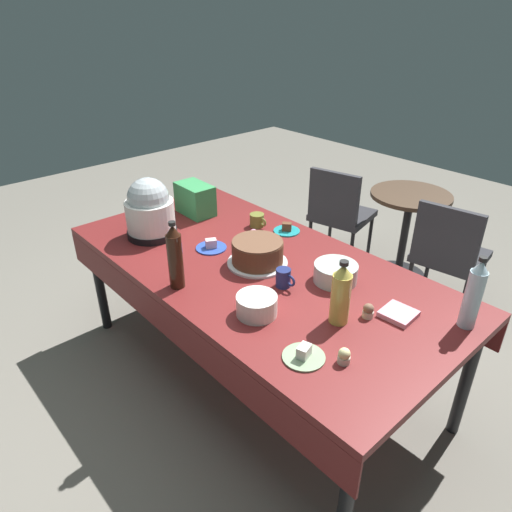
% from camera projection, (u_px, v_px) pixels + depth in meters
% --- Properties ---
extents(ground, '(9.00, 9.00, 0.00)m').
position_uv_depth(ground, '(256.00, 371.00, 2.81)').
color(ground, slate).
extents(potluck_table, '(2.20, 1.10, 0.75)m').
position_uv_depth(potluck_table, '(256.00, 274.00, 2.48)').
color(potluck_table, maroon).
rests_on(potluck_table, ground).
extents(frosted_layer_cake, '(0.32, 0.32, 0.14)m').
position_uv_depth(frosted_layer_cake, '(258.00, 253.00, 2.42)').
color(frosted_layer_cake, silver).
rests_on(frosted_layer_cake, potluck_table).
extents(slow_cooker, '(0.29, 0.29, 0.36)m').
position_uv_depth(slow_cooker, '(150.00, 210.00, 2.68)').
color(slow_cooker, black).
rests_on(slow_cooker, potluck_table).
extents(glass_salad_bowl, '(0.22, 0.22, 0.09)m').
position_uv_depth(glass_salad_bowl, '(335.00, 273.00, 2.28)').
color(glass_salad_bowl, '#B2C6BC').
rests_on(glass_salad_bowl, potluck_table).
extents(ceramic_snack_bowl, '(0.18, 0.18, 0.09)m').
position_uv_depth(ceramic_snack_bowl, '(257.00, 305.00, 2.04)').
color(ceramic_snack_bowl, silver).
rests_on(ceramic_snack_bowl, potluck_table).
extents(dessert_plate_cobalt, '(0.17, 0.17, 0.06)m').
position_uv_depth(dessert_plate_cobalt, '(211.00, 246.00, 2.60)').
color(dessert_plate_cobalt, '#2D4CB2').
rests_on(dessert_plate_cobalt, potluck_table).
extents(dessert_plate_sage, '(0.17, 0.17, 0.06)m').
position_uv_depth(dessert_plate_sage, '(304.00, 355.00, 1.80)').
color(dessert_plate_sage, '#8CA87F').
rests_on(dessert_plate_sage, potluck_table).
extents(dessert_plate_teal, '(0.16, 0.16, 0.06)m').
position_uv_depth(dessert_plate_teal, '(287.00, 229.00, 2.80)').
color(dessert_plate_teal, teal).
rests_on(dessert_plate_teal, potluck_table).
extents(cupcake_mint, '(0.05, 0.05, 0.07)m').
position_uv_depth(cupcake_mint, '(368.00, 311.00, 2.03)').
color(cupcake_mint, beige).
rests_on(cupcake_mint, potluck_table).
extents(cupcake_lemon, '(0.05, 0.05, 0.07)m').
position_uv_depth(cupcake_lemon, '(344.00, 356.00, 1.77)').
color(cupcake_lemon, beige).
rests_on(cupcake_lemon, potluck_table).
extents(cupcake_vanilla, '(0.05, 0.05, 0.07)m').
position_uv_depth(cupcake_vanilla, '(253.00, 235.00, 2.69)').
color(cupcake_vanilla, beige).
rests_on(cupcake_vanilla, potluck_table).
extents(soda_bottle_cola, '(0.07, 0.07, 0.35)m').
position_uv_depth(soda_bottle_cola, '(175.00, 257.00, 2.19)').
color(soda_bottle_cola, '#33190F').
rests_on(soda_bottle_cola, potluck_table).
extents(soda_bottle_water, '(0.07, 0.07, 0.34)m').
position_uv_depth(soda_bottle_water, '(473.00, 295.00, 1.91)').
color(soda_bottle_water, silver).
rests_on(soda_bottle_water, potluck_table).
extents(soda_bottle_ginger_ale, '(0.09, 0.09, 0.30)m').
position_uv_depth(soda_bottle_ginger_ale, '(341.00, 294.00, 1.95)').
color(soda_bottle_ginger_ale, gold).
rests_on(soda_bottle_ginger_ale, potluck_table).
extents(coffee_mug_navy, '(0.11, 0.07, 0.09)m').
position_uv_depth(coffee_mug_navy, '(284.00, 278.00, 2.24)').
color(coffee_mug_navy, navy).
rests_on(coffee_mug_navy, potluck_table).
extents(coffee_mug_olive, '(0.13, 0.09, 0.08)m').
position_uv_depth(coffee_mug_olive, '(257.00, 220.00, 2.85)').
color(coffee_mug_olive, olive).
rests_on(coffee_mug_olive, potluck_table).
extents(soda_carton, '(0.26, 0.17, 0.20)m').
position_uv_depth(soda_carton, '(195.00, 199.00, 3.00)').
color(soda_carton, '#338C4C').
rests_on(soda_carton, potluck_table).
extents(paper_napkin_stack, '(0.15, 0.15, 0.02)m').
position_uv_depth(paper_napkin_stack, '(398.00, 314.00, 2.04)').
color(paper_napkin_stack, pink).
rests_on(paper_napkin_stack, potluck_table).
extents(maroon_chair_left, '(0.53, 0.53, 0.85)m').
position_uv_depth(maroon_chair_left, '(339.00, 211.00, 3.74)').
color(maroon_chair_left, '#333338').
rests_on(maroon_chair_left, ground).
extents(maroon_chair_right, '(0.50, 0.50, 0.85)m').
position_uv_depth(maroon_chair_right, '(448.00, 251.00, 3.13)').
color(maroon_chair_right, '#333338').
rests_on(maroon_chair_right, ground).
extents(round_cafe_table, '(0.60, 0.60, 0.72)m').
position_uv_depth(round_cafe_table, '(407.00, 220.00, 3.55)').
color(round_cafe_table, '#473323').
rests_on(round_cafe_table, ground).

